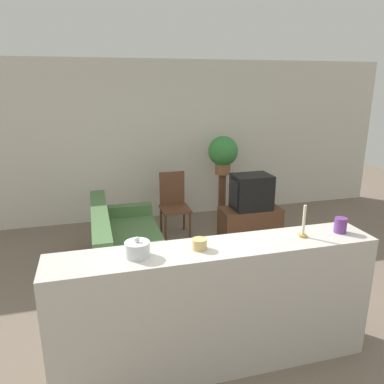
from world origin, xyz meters
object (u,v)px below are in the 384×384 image
television (251,192)px  potted_plant (223,153)px  couch (126,251)px  wooden_chair (174,202)px  decorative_bowl (137,249)px

television → potted_plant: potted_plant is taller
couch → television: size_ratio=3.30×
couch → television: television is taller
television → potted_plant: bearing=98.6°
wooden_chair → potted_plant: (0.94, 0.38, 0.66)m
wooden_chair → couch: bearing=-128.1°
wooden_chair → decorative_bowl: size_ratio=5.29×
television → decorative_bowl: size_ratio=3.10×
couch → potted_plant: size_ratio=2.96×
potted_plant → television: bearing=-81.4°
wooden_chair → potted_plant: size_ratio=1.53×
couch → wooden_chair: 1.43m
decorative_bowl → couch: bearing=88.4°
decorative_bowl → potted_plant: bearing=60.6°
television → decorative_bowl: 3.16m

